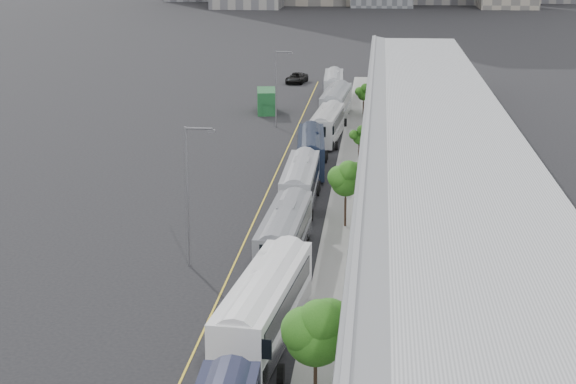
# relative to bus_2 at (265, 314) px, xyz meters

# --- Properties ---
(sidewalk) EXTENTS (10.00, 170.00, 0.12)m
(sidewalk) POSITION_rel_bus_2_xyz_m (6.87, 19.57, -1.63)
(sidewalk) COLOR gray
(sidewalk) RESTS_ON ground
(lane_line) EXTENTS (0.12, 160.00, 0.02)m
(lane_line) POSITION_rel_bus_2_xyz_m (-3.63, 19.57, -1.68)
(lane_line) COLOR gold
(lane_line) RESTS_ON ground
(depot) EXTENTS (12.45, 160.40, 7.20)m
(depot) POSITION_rel_bus_2_xyz_m (10.86, 19.57, 1.83)
(depot) COLOR gray
(depot) RESTS_ON ground
(bus_2) EXTENTS (4.13, 13.88, 4.00)m
(bus_2) POSITION_rel_bus_2_xyz_m (0.00, 0.00, 0.00)
(bus_2) COLOR white
(bus_2) RESTS_ON ground
(bus_3) EXTENTS (2.90, 12.39, 3.60)m
(bus_3) POSITION_rel_bus_2_xyz_m (-0.32, 13.96, -0.17)
(bus_3) COLOR slate
(bus_3) RESTS_ON ground
(bus_4) EXTENTS (2.77, 12.38, 3.61)m
(bus_4) POSITION_rel_bus_2_xyz_m (-0.43, 28.14, -0.16)
(bus_4) COLOR #999AA2
(bus_4) RESTS_ON ground
(bus_5) EXTENTS (3.38, 12.51, 3.61)m
(bus_5) POSITION_rel_bus_2_xyz_m (-0.47, 40.73, -0.16)
(bus_5) COLOR black
(bus_5) RESTS_ON ground
(bus_6) EXTENTS (3.19, 12.32, 3.56)m
(bus_6) POSITION_rel_bus_2_xyz_m (0.33, 54.35, -0.19)
(bus_6) COLOR #B8B9BB
(bus_6) RESTS_ON ground
(bus_7) EXTENTS (3.40, 13.45, 3.89)m
(bus_7) POSITION_rel_bus_2_xyz_m (0.65, 67.56, -0.04)
(bus_7) COLOR gray
(bus_7) RESTS_ON ground
(bus_8) EXTENTS (3.03, 12.73, 3.70)m
(bus_8) POSITION_rel_bus_2_xyz_m (-0.41, 83.08, -0.13)
(bus_8) COLOR #AFB3BA
(bus_8) RESTS_ON ground
(tree_1) EXTENTS (2.96, 2.96, 5.31)m
(tree_1) POSITION_rel_bus_2_xyz_m (3.19, -6.60, 2.13)
(tree_1) COLOR black
(tree_1) RESTS_ON ground
(tree_2) EXTENTS (2.32, 2.32, 5.14)m
(tree_2) POSITION_rel_bus_2_xyz_m (3.51, 22.15, 2.27)
(tree_2) COLOR black
(tree_2) RESTS_ON ground
(tree_3) EXTENTS (1.21, 1.21, 3.86)m
(tree_3) POSITION_rel_bus_2_xyz_m (4.07, 41.31, 1.48)
(tree_3) COLOR black
(tree_3) RESTS_ON ground
(tree_4) EXTENTS (1.54, 1.54, 3.63)m
(tree_4) POSITION_rel_bus_2_xyz_m (3.90, 70.92, 1.13)
(tree_4) COLOR black
(tree_4) RESTS_ON ground
(street_lamp_near) EXTENTS (2.04, 0.22, 9.50)m
(street_lamp_near) POSITION_rel_bus_2_xyz_m (-6.47, 12.31, 3.76)
(street_lamp_near) COLOR #59595E
(street_lamp_near) RESTS_ON ground
(street_lamp_far) EXTENTS (2.04, 0.22, 8.92)m
(street_lamp_far) POSITION_rel_bus_2_xyz_m (-5.89, 61.85, 3.46)
(street_lamp_far) COLOR #59595E
(street_lamp_far) RESTS_ON ground
(shipping_container) EXTENTS (3.06, 6.08, 2.90)m
(shipping_container) POSITION_rel_bus_2_xyz_m (-8.38, 71.70, -0.24)
(shipping_container) COLOR #154621
(shipping_container) RESTS_ON ground
(suv) EXTENTS (3.43, 5.97, 1.57)m
(suv) POSITION_rel_bus_2_xyz_m (-6.80, 97.78, -0.91)
(suv) COLOR black
(suv) RESTS_ON ground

